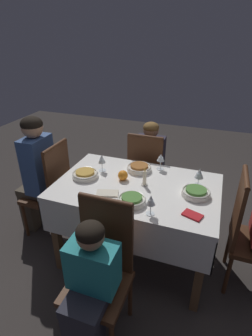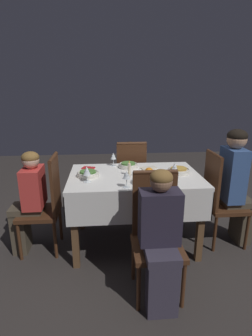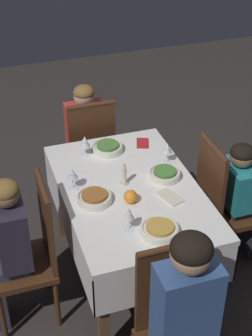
% 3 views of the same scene
% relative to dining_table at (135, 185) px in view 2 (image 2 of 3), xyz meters
% --- Properties ---
extents(ground_plane, '(8.00, 8.00, 0.00)m').
position_rel_dining_table_xyz_m(ground_plane, '(0.00, 0.00, -0.66)').
color(ground_plane, '#332D2B').
extents(dining_table, '(1.30, 0.84, 0.77)m').
position_rel_dining_table_xyz_m(dining_table, '(0.00, 0.00, 0.00)').
color(dining_table, white).
rests_on(dining_table, ground_plane).
extents(chair_west, '(0.39, 0.39, 0.99)m').
position_rel_dining_table_xyz_m(chair_west, '(-0.88, 0.05, -0.14)').
color(chair_west, '#472816').
rests_on(chair_west, ground_plane).
extents(chair_south, '(0.39, 0.39, 0.99)m').
position_rel_dining_table_xyz_m(chair_south, '(-0.03, -0.65, -0.14)').
color(chair_south, '#472816').
rests_on(chair_south, ground_plane).
extents(chair_north, '(0.39, 0.39, 0.99)m').
position_rel_dining_table_xyz_m(chair_north, '(-0.10, 0.65, -0.14)').
color(chair_north, '#472816').
rests_on(chair_north, ground_plane).
extents(chair_east, '(0.39, 0.39, 0.99)m').
position_rel_dining_table_xyz_m(chair_east, '(0.88, 0.03, -0.14)').
color(chair_east, '#472816').
rests_on(chair_east, ground_plane).
extents(person_adult_denim, '(0.34, 0.30, 1.23)m').
position_rel_dining_table_xyz_m(person_adult_denim, '(-1.03, 0.05, 0.03)').
color(person_adult_denim, '#4C4233').
rests_on(person_adult_denim, ground_plane).
extents(person_child_teal, '(0.30, 0.33, 0.96)m').
position_rel_dining_table_xyz_m(person_child_teal, '(-0.03, -0.83, -0.13)').
color(person_child_teal, '#282833').
rests_on(person_child_teal, ground_plane).
extents(person_child_dark, '(0.30, 0.33, 1.06)m').
position_rel_dining_table_xyz_m(person_child_dark, '(-0.10, 0.82, -0.08)').
color(person_child_dark, '#383342').
rests_on(person_child_dark, ground_plane).
extents(person_child_red, '(0.33, 0.30, 1.04)m').
position_rel_dining_table_xyz_m(person_child_red, '(1.05, 0.03, -0.09)').
color(person_child_red, '#4C4233').
rests_on(person_child_red, ground_plane).
extents(bowl_west, '(0.22, 0.22, 0.06)m').
position_rel_dining_table_xyz_m(bowl_west, '(-0.45, -0.02, 0.14)').
color(bowl_west, silver).
rests_on(bowl_west, dining_table).
extents(wine_glass_west, '(0.07, 0.07, 0.16)m').
position_rel_dining_table_xyz_m(wine_glass_west, '(-0.36, 0.13, 0.22)').
color(wine_glass_west, white).
rests_on(wine_glass_west, dining_table).
extents(bowl_south, '(0.20, 0.20, 0.06)m').
position_rel_dining_table_xyz_m(bowl_south, '(0.04, -0.25, 0.14)').
color(bowl_south, silver).
rests_on(bowl_south, dining_table).
extents(wine_glass_south, '(0.06, 0.06, 0.15)m').
position_rel_dining_table_xyz_m(wine_glass_south, '(0.20, -0.33, 0.22)').
color(wine_glass_south, white).
rests_on(wine_glass_south, dining_table).
extents(bowl_north, '(0.22, 0.22, 0.06)m').
position_rel_dining_table_xyz_m(bowl_north, '(-0.06, 0.25, 0.14)').
color(bowl_north, silver).
rests_on(bowl_north, dining_table).
extents(wine_glass_north, '(0.07, 0.07, 0.15)m').
position_rel_dining_table_xyz_m(wine_glass_north, '(0.11, 0.34, 0.22)').
color(wine_glass_north, white).
rests_on(wine_glass_north, dining_table).
extents(bowl_east, '(0.21, 0.21, 0.06)m').
position_rel_dining_table_xyz_m(bowl_east, '(0.46, 0.01, 0.14)').
color(bowl_east, silver).
rests_on(bowl_east, dining_table).
extents(wine_glass_east, '(0.07, 0.07, 0.15)m').
position_rel_dining_table_xyz_m(wine_glass_east, '(0.46, 0.17, 0.21)').
color(wine_glass_east, white).
rests_on(wine_glass_east, dining_table).
extents(candle_centerpiece, '(0.05, 0.05, 0.15)m').
position_rel_dining_table_xyz_m(candle_centerpiece, '(0.06, 0.02, 0.17)').
color(candle_centerpiece, beige).
rests_on(candle_centerpiece, dining_table).
extents(orange_fruit, '(0.08, 0.08, 0.08)m').
position_rel_dining_table_xyz_m(orange_fruit, '(-0.14, 0.04, 0.15)').
color(orange_fruit, orange).
rests_on(orange_fruit, dining_table).
extents(napkin_red_folded, '(0.15, 0.12, 0.01)m').
position_rel_dining_table_xyz_m(napkin_red_folded, '(0.47, -0.25, 0.12)').
color(napkin_red_folded, red).
rests_on(napkin_red_folded, dining_table).
extents(napkin_spare_side, '(0.19, 0.14, 0.01)m').
position_rel_dining_table_xyz_m(napkin_spare_side, '(-0.17, -0.20, 0.12)').
color(napkin_spare_side, beige).
rests_on(napkin_spare_side, dining_table).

